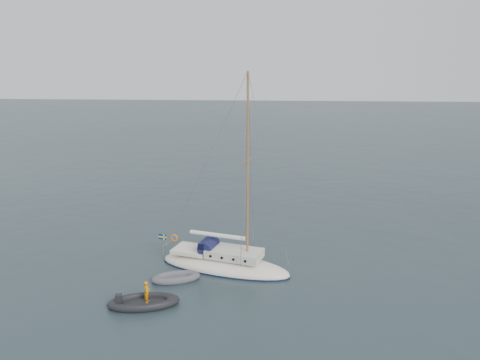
{
  "coord_description": "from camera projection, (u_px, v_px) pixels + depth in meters",
  "views": [
    {
      "loc": [
        1.06,
        -26.06,
        11.56
      ],
      "look_at": [
        -1.4,
        0.0,
        5.31
      ],
      "focal_mm": 35.0,
      "sensor_mm": 36.0,
      "label": 1
    }
  ],
  "objects": [
    {
      "name": "ground",
      "position": [
        263.0,
        267.0,
        28.01
      ],
      "size": [
        300.0,
        300.0,
        0.0
      ],
      "primitive_type": "plane",
      "color": "black",
      "rests_on": "ground"
    },
    {
      "name": "rib",
      "position": [
        143.0,
        302.0,
        23.36
      ],
      "size": [
        3.59,
        1.63,
        1.31
      ],
      "rotation": [
        0.0,
        0.0,
        0.26
      ],
      "color": "black",
      "rests_on": "ground"
    },
    {
      "name": "dinghy",
      "position": [
        176.0,
        278.0,
        26.13
      ],
      "size": [
        2.75,
        1.24,
        0.39
      ],
      "rotation": [
        0.0,
        0.0,
        0.36
      ],
      "color": "#54545A",
      "rests_on": "ground"
    },
    {
      "name": "sailboat",
      "position": [
        225.0,
        254.0,
        27.53
      ],
      "size": [
        8.41,
        2.52,
        11.97
      ],
      "rotation": [
        0.0,
        0.0,
        -0.26
      ],
      "color": "beige",
      "rests_on": "ground"
    }
  ]
}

